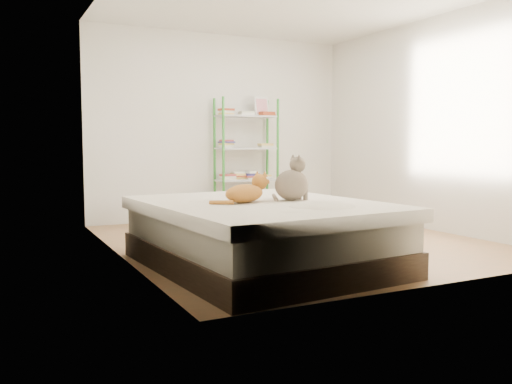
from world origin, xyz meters
TOP-DOWN VIEW (x-y plane):
  - room at (0.00, 0.00)m, footprint 3.81×4.21m
  - bed at (-0.90, -0.95)m, footprint 1.93×2.33m
  - orange_cat at (-1.06, -0.94)m, footprint 0.55×0.44m
  - grey_cat at (-0.61, -0.96)m, footprint 0.38×0.33m
  - shelf_unit at (0.31, 1.88)m, footprint 0.88×0.36m
  - cardboard_box at (0.42, 0.57)m, footprint 0.54×0.54m
  - white_bin at (-1.22, 1.63)m, footprint 0.37×0.34m

SIDE VIEW (x-z plane):
  - cardboard_box at x=0.42m, z-range -0.02..0.34m
  - white_bin at x=-1.22m, z-range 0.00..0.36m
  - bed at x=-0.90m, z-range 0.00..0.56m
  - orange_cat at x=-1.06m, z-range 0.56..0.76m
  - grey_cat at x=-0.61m, z-range 0.56..0.95m
  - shelf_unit at x=0.31m, z-range -0.01..1.74m
  - room at x=0.00m, z-range 0.00..2.61m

